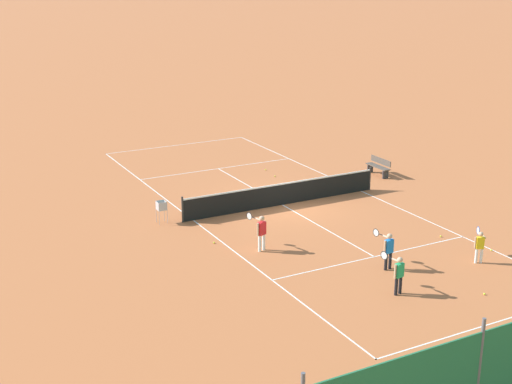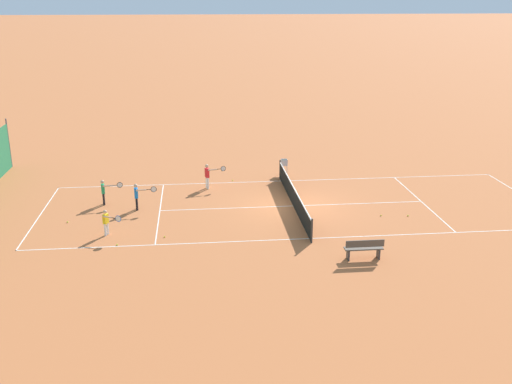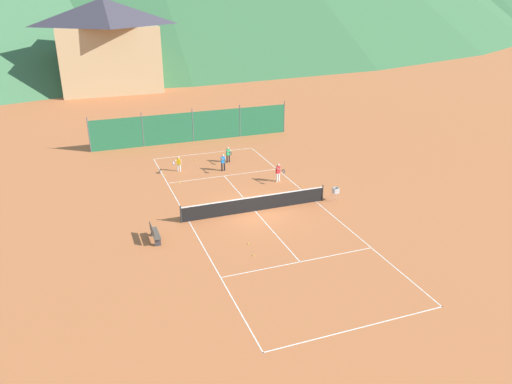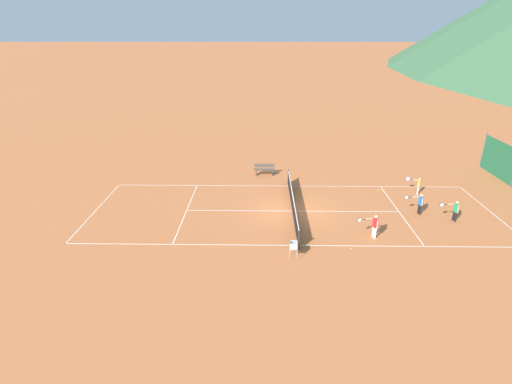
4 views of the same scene
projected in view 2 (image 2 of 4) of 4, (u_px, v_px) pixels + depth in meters
ground_plane at (293, 206)px, 28.93m from camera, size 600.00×600.00×0.00m
court_line_markings at (293, 206)px, 28.93m from camera, size 8.25×23.85×0.01m
tennis_net at (294, 196)px, 28.78m from camera, size 9.18×0.08×1.06m
player_near_baseline at (107, 221)px, 25.20m from camera, size 0.72×0.84×1.13m
player_far_baseline at (208, 174)px, 31.33m from camera, size 0.43×1.12×1.31m
player_near_service at (137, 195)px, 28.21m from camera, size 0.43×1.07×1.28m
player_far_service at (104, 190)px, 28.91m from camera, size 0.42×1.06×1.24m
tennis_ball_near_corner at (381, 215)px, 27.61m from camera, size 0.07×0.07×0.07m
tennis_ball_mid_court at (164, 237)px, 25.16m from camera, size 0.07×0.07×0.07m
tennis_ball_service_box at (233, 180)px, 32.83m from camera, size 0.07×0.07×0.07m
tennis_ball_alley_right at (117, 245)px, 24.35m from camera, size 0.07×0.07×0.07m
tennis_ball_by_net_left at (408, 216)px, 27.58m from camera, size 0.07×0.07×0.07m
tennis_ball_far_corner at (68, 222)px, 26.80m from camera, size 0.07×0.07×0.07m
ball_hopper at (284, 163)px, 33.77m from camera, size 0.36×0.36×0.89m
courtside_bench at (364, 248)px, 22.97m from camera, size 0.36×1.50×0.84m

